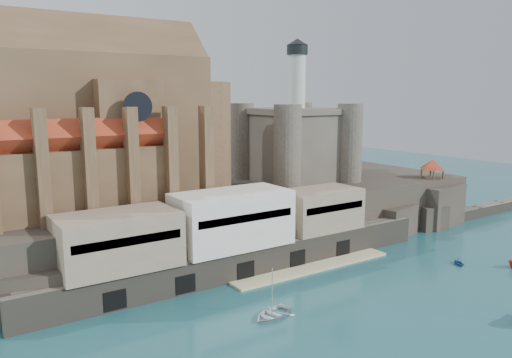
% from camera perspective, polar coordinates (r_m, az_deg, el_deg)
% --- Properties ---
extents(ground, '(300.00, 300.00, 0.00)m').
position_cam_1_polar(ground, '(69.39, 15.18, -14.28)').
color(ground, '#1A4E56').
rests_on(ground, ground).
extents(promontory, '(100.00, 36.00, 10.00)m').
position_cam_1_polar(promontory, '(96.57, -2.66, -4.07)').
color(promontory, '#29231E').
rests_on(promontory, ground).
extents(quay, '(70.00, 12.00, 13.05)m').
position_cam_1_polar(quay, '(77.80, -2.74, -6.56)').
color(quay, '#5D564B').
rests_on(quay, ground).
extents(church, '(47.00, 25.93, 30.51)m').
position_cam_1_polar(church, '(86.58, -17.37, 5.46)').
color(church, brown).
rests_on(church, promontory).
extents(castle_keep, '(21.20, 21.20, 29.30)m').
position_cam_1_polar(castle_keep, '(104.96, 4.43, 4.42)').
color(castle_keep, '#4C463C').
rests_on(castle_keep, promontory).
extents(rock_outcrop, '(14.50, 10.50, 8.70)m').
position_cam_1_polar(rock_outcrop, '(115.11, 19.36, -2.84)').
color(rock_outcrop, '#29231E').
rests_on(rock_outcrop, ground).
extents(pavilion, '(6.40, 6.40, 5.40)m').
position_cam_1_polar(pavilion, '(113.73, 19.53, 1.46)').
color(pavilion, brown).
rests_on(pavilion, rock_outcrop).
extents(breakwater, '(40.00, 3.00, 2.40)m').
position_cam_1_polar(breakwater, '(134.69, 26.05, -3.28)').
color(breakwater, '#5D564B').
rests_on(breakwater, ground).
extents(boat_6, '(2.50, 4.57, 6.14)m').
position_cam_1_polar(boat_6, '(65.52, 1.85, -15.41)').
color(boat_6, silver).
rests_on(boat_6, ground).
extents(boat_7, '(2.78, 2.39, 2.76)m').
position_cam_1_polar(boat_7, '(90.05, 22.12, -9.06)').
color(boat_7, navy).
rests_on(boat_7, ground).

